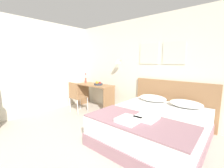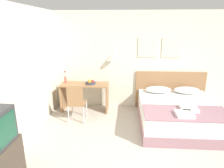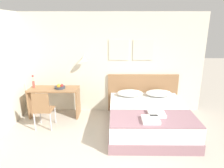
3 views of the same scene
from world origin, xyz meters
name	(u,v)px [view 3 (image 3 of 3)]	position (x,y,z in m)	size (l,w,h in m)	color
wall_back	(106,64)	(0.01, 2.95, 1.33)	(5.21, 0.31, 2.65)	beige
bed	(148,118)	(1.02, 1.86, 0.27)	(1.78, 2.01, 0.55)	gray
headboard	(143,93)	(1.02, 2.89, 0.53)	(1.90, 0.06, 1.05)	#8E6642
pillow_left	(130,93)	(0.64, 2.60, 0.62)	(0.67, 0.42, 0.15)	white
pillow_right	(159,93)	(1.39, 2.60, 0.62)	(0.67, 0.42, 0.15)	white
throw_blanket	(154,118)	(1.02, 1.28, 0.56)	(1.73, 0.80, 0.02)	gray
folded_towel_near_foot	(156,113)	(1.10, 1.42, 0.60)	(0.33, 0.35, 0.06)	white
folded_towel_mid_bed	(151,120)	(0.93, 1.14, 0.60)	(0.33, 0.33, 0.06)	white
desk	(54,97)	(-1.33, 2.55, 0.54)	(1.26, 0.53, 0.76)	#8E6642
desk_chair	(43,108)	(-1.39, 1.84, 0.53)	(0.41, 0.41, 0.90)	#8E6642
fruit_bowl	(60,87)	(-1.16, 2.54, 0.81)	(0.27, 0.27, 0.12)	#333842
flower_vase	(33,83)	(-1.86, 2.61, 0.90)	(0.06, 0.06, 0.34)	#D14C42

